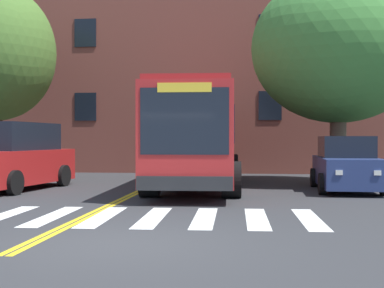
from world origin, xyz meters
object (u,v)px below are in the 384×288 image
Objects in this scene: city_bus at (197,135)px; car_red_near_lane at (14,158)px; car_navy_far_lane at (346,166)px; street_tree_curbside_large at (338,48)px.

city_bus reaches higher than car_red_near_lane.
city_bus is 5.15m from car_navy_far_lane.
street_tree_curbside_large is at bearing 86.98° from car_navy_far_lane.
city_bus is 1.22× the size of street_tree_curbside_large.
car_navy_far_lane is 0.49× the size of street_tree_curbside_large.
car_navy_far_lane is at bearing -9.66° from city_bus.
car_red_near_lane is (-5.99, -1.66, -0.76)m from city_bus.
city_bus is at bearing 15.53° from car_red_near_lane.
city_bus is 2.08× the size of car_red_near_lane.
city_bus is 2.51× the size of car_navy_far_lane.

